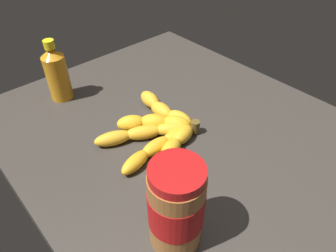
# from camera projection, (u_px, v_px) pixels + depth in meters

# --- Properties ---
(ground_plane) EXTENTS (0.90, 0.69, 0.05)m
(ground_plane) POSITION_uv_depth(u_px,v_px,m) (189.00, 144.00, 0.69)
(ground_plane) COLOR #38332D
(banana_bunch) EXTENTS (0.24, 0.22, 0.04)m
(banana_bunch) POSITION_uv_depth(u_px,v_px,m) (158.00, 130.00, 0.67)
(banana_bunch) COLOR gold
(banana_bunch) RESTS_ON ground_plane
(peanut_butter_jar) EXTENTS (0.08, 0.08, 0.16)m
(peanut_butter_jar) POSITION_uv_depth(u_px,v_px,m) (176.00, 207.00, 0.44)
(peanut_butter_jar) COLOR #9E602D
(peanut_butter_jar) RESTS_ON ground_plane
(honey_bottle) EXTENTS (0.05, 0.05, 0.16)m
(honey_bottle) POSITION_uv_depth(u_px,v_px,m) (57.00, 73.00, 0.75)
(honey_bottle) COLOR orange
(honey_bottle) RESTS_ON ground_plane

